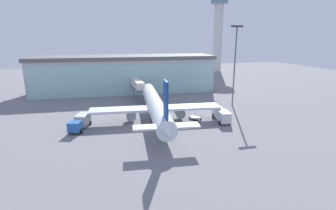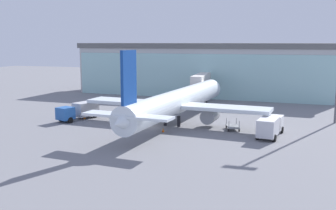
{
  "view_description": "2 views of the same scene",
  "coord_description": "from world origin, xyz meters",
  "px_view_note": "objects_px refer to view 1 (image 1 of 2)",
  "views": [
    {
      "loc": [
        -7.64,
        -51.64,
        18.2
      ],
      "look_at": [
        6.18,
        2.51,
        3.61
      ],
      "focal_mm": 28.0,
      "sensor_mm": 36.0,
      "label": 1
    },
    {
      "loc": [
        20.24,
        -53.07,
        12.34
      ],
      "look_at": [
        1.56,
        5.12,
        2.53
      ],
      "focal_mm": 42.0,
      "sensor_mm": 36.0,
      "label": 2
    }
  ],
  "objects_px": {
    "baggage_cart": "(195,118)",
    "control_tower": "(218,26)",
    "apron_light_mast": "(235,60)",
    "airplane": "(155,106)",
    "jet_bridge": "(136,84)",
    "safety_cone_wingtip": "(84,126)",
    "fuel_truck": "(222,115)",
    "safety_cone_nose": "(161,128)",
    "catering_truck": "(80,122)"
  },
  "relations": [
    {
      "from": "apron_light_mast",
      "to": "baggage_cart",
      "type": "xyz_separation_m",
      "value": [
        -14.3,
        -9.72,
        -11.81
      ]
    },
    {
      "from": "apron_light_mast",
      "to": "airplane",
      "type": "bearing_deg",
      "value": -161.25
    },
    {
      "from": "apron_light_mast",
      "to": "control_tower",
      "type": "bearing_deg",
      "value": 68.94
    },
    {
      "from": "fuel_truck",
      "to": "safety_cone_wingtip",
      "type": "distance_m",
      "value": 29.67
    },
    {
      "from": "baggage_cart",
      "to": "safety_cone_wingtip",
      "type": "xyz_separation_m",
      "value": [
        -24.19,
        0.83,
        -0.23
      ]
    },
    {
      "from": "jet_bridge",
      "to": "baggage_cart",
      "type": "distance_m",
      "value": 26.46
    },
    {
      "from": "apron_light_mast",
      "to": "baggage_cart",
      "type": "relative_size",
      "value": 6.66
    },
    {
      "from": "fuel_truck",
      "to": "safety_cone_nose",
      "type": "height_order",
      "value": "fuel_truck"
    },
    {
      "from": "apron_light_mast",
      "to": "safety_cone_wingtip",
      "type": "height_order",
      "value": "apron_light_mast"
    },
    {
      "from": "control_tower",
      "to": "catering_truck",
      "type": "bearing_deg",
      "value": -129.97
    },
    {
      "from": "apron_light_mast",
      "to": "safety_cone_wingtip",
      "type": "xyz_separation_m",
      "value": [
        -38.49,
        -8.89,
        -12.03
      ]
    },
    {
      "from": "jet_bridge",
      "to": "apron_light_mast",
      "type": "height_order",
      "value": "apron_light_mast"
    },
    {
      "from": "baggage_cart",
      "to": "catering_truck",
      "type": "bearing_deg",
      "value": -108.77
    },
    {
      "from": "jet_bridge",
      "to": "safety_cone_wingtip",
      "type": "height_order",
      "value": "jet_bridge"
    },
    {
      "from": "safety_cone_nose",
      "to": "baggage_cart",
      "type": "bearing_deg",
      "value": 25.38
    },
    {
      "from": "safety_cone_wingtip",
      "to": "fuel_truck",
      "type": "bearing_deg",
      "value": -6.53
    },
    {
      "from": "apron_light_mast",
      "to": "catering_truck",
      "type": "xyz_separation_m",
      "value": [
        -39.02,
        -9.54,
        -10.84
      ]
    },
    {
      "from": "jet_bridge",
      "to": "fuel_truck",
      "type": "height_order",
      "value": "jet_bridge"
    },
    {
      "from": "apron_light_mast",
      "to": "catering_truck",
      "type": "height_order",
      "value": "apron_light_mast"
    },
    {
      "from": "apron_light_mast",
      "to": "airplane",
      "type": "xyz_separation_m",
      "value": [
        -23.09,
        -7.84,
        -8.96
      ]
    },
    {
      "from": "jet_bridge",
      "to": "airplane",
      "type": "xyz_separation_m",
      "value": [
        1.23,
        -22.28,
        -1.16
      ]
    },
    {
      "from": "airplane",
      "to": "apron_light_mast",
      "type": "bearing_deg",
      "value": -66.24
    },
    {
      "from": "safety_cone_wingtip",
      "to": "apron_light_mast",
      "type": "bearing_deg",
      "value": 13.01
    },
    {
      "from": "jet_bridge",
      "to": "safety_cone_nose",
      "type": "xyz_separation_m",
      "value": [
        1.04,
        -28.42,
        -4.23
      ]
    },
    {
      "from": "fuel_truck",
      "to": "safety_cone_wingtip",
      "type": "height_order",
      "value": "fuel_truck"
    },
    {
      "from": "airplane",
      "to": "baggage_cart",
      "type": "xyz_separation_m",
      "value": [
        8.79,
        -1.89,
        -2.85
      ]
    },
    {
      "from": "fuel_truck",
      "to": "baggage_cart",
      "type": "distance_m",
      "value": 5.93
    },
    {
      "from": "apron_light_mast",
      "to": "airplane",
      "type": "height_order",
      "value": "apron_light_mast"
    },
    {
      "from": "apron_light_mast",
      "to": "safety_cone_wingtip",
      "type": "relative_size",
      "value": 38.26
    },
    {
      "from": "control_tower",
      "to": "airplane",
      "type": "xyz_separation_m",
      "value": [
        -49.46,
        -76.31,
        -20.21
      ]
    },
    {
      "from": "airplane",
      "to": "safety_cone_wingtip",
      "type": "bearing_deg",
      "value": 98.92
    },
    {
      "from": "baggage_cart",
      "to": "control_tower",
      "type": "bearing_deg",
      "value": 134.18
    },
    {
      "from": "apron_light_mast",
      "to": "baggage_cart",
      "type": "height_order",
      "value": "apron_light_mast"
    },
    {
      "from": "safety_cone_nose",
      "to": "safety_cone_wingtip",
      "type": "xyz_separation_m",
      "value": [
        -15.2,
        5.1,
        0.0
      ]
    },
    {
      "from": "catering_truck",
      "to": "baggage_cart",
      "type": "distance_m",
      "value": 24.73
    },
    {
      "from": "control_tower",
      "to": "fuel_truck",
      "type": "relative_size",
      "value": 5.21
    },
    {
      "from": "control_tower",
      "to": "apron_light_mast",
      "type": "distance_m",
      "value": 74.23
    },
    {
      "from": "safety_cone_nose",
      "to": "safety_cone_wingtip",
      "type": "bearing_deg",
      "value": 161.47
    },
    {
      "from": "airplane",
      "to": "safety_cone_nose",
      "type": "distance_m",
      "value": 6.88
    },
    {
      "from": "airplane",
      "to": "baggage_cart",
      "type": "relative_size",
      "value": 12.16
    },
    {
      "from": "control_tower",
      "to": "baggage_cart",
      "type": "bearing_deg",
      "value": -117.48
    },
    {
      "from": "safety_cone_nose",
      "to": "safety_cone_wingtip",
      "type": "height_order",
      "value": "same"
    },
    {
      "from": "jet_bridge",
      "to": "airplane",
      "type": "height_order",
      "value": "airplane"
    },
    {
      "from": "jet_bridge",
      "to": "safety_cone_wingtip",
      "type": "relative_size",
      "value": 25.38
    },
    {
      "from": "catering_truck",
      "to": "safety_cone_nose",
      "type": "relative_size",
      "value": 13.86
    },
    {
      "from": "safety_cone_nose",
      "to": "apron_light_mast",
      "type": "bearing_deg",
      "value": 30.99
    },
    {
      "from": "fuel_truck",
      "to": "safety_cone_wingtip",
      "type": "bearing_deg",
      "value": 91.44
    },
    {
      "from": "baggage_cart",
      "to": "safety_cone_wingtip",
      "type": "distance_m",
      "value": 24.2
    },
    {
      "from": "jet_bridge",
      "to": "airplane",
      "type": "bearing_deg",
      "value": -179.97
    },
    {
      "from": "control_tower",
      "to": "safety_cone_wingtip",
      "type": "height_order",
      "value": "control_tower"
    }
  ]
}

